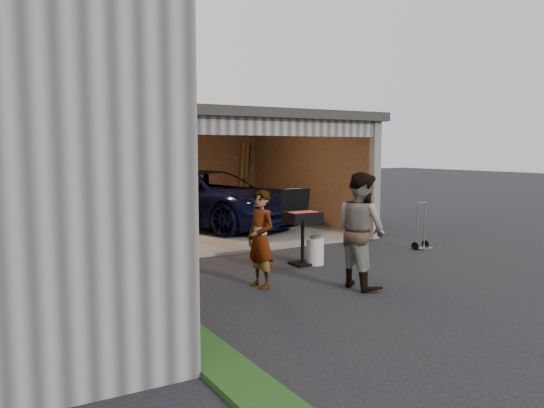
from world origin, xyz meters
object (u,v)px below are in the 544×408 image
(minivan, at_px, (210,201))
(man, at_px, (361,230))
(plywood_panel, at_px, (151,283))
(hand_truck, at_px, (422,240))
(woman, at_px, (261,239))
(bbq_grill, at_px, (302,220))
(propane_tank, at_px, (315,252))

(minivan, xyz_separation_m, man, (-0.43, -6.63, 0.13))
(plywood_panel, xyz_separation_m, hand_truck, (6.29, 1.73, -0.28))
(woman, relative_size, bbq_grill, 1.08)
(minivan, distance_m, woman, 6.14)
(plywood_panel, relative_size, hand_truck, 0.96)
(minivan, bearing_deg, propane_tank, -114.80)
(propane_tank, xyz_separation_m, hand_truck, (2.78, 0.12, -0.05))
(propane_tank, distance_m, plywood_panel, 3.86)
(minivan, relative_size, bbq_grill, 3.89)
(propane_tank, bearing_deg, man, -100.57)
(woman, height_order, hand_truck, woman)
(man, relative_size, propane_tank, 3.68)
(man, bearing_deg, minivan, -5.16)
(woman, height_order, bbq_grill, woman)
(woman, xyz_separation_m, propane_tank, (1.60, 0.89, -0.50))
(woman, height_order, man, man)
(minivan, relative_size, propane_tank, 11.19)
(bbq_grill, distance_m, plywood_panel, 3.75)
(woman, height_order, propane_tank, woman)
(man, distance_m, propane_tank, 1.77)
(minivan, relative_size, man, 3.04)
(bbq_grill, xyz_separation_m, plywood_panel, (-3.30, -1.74, -0.34))
(hand_truck, bearing_deg, bbq_grill, 169.15)
(man, bearing_deg, hand_truck, -61.92)
(plywood_panel, bearing_deg, hand_truck, 15.36)
(bbq_grill, distance_m, propane_tank, 0.62)
(woman, xyz_separation_m, man, (1.30, -0.73, 0.13))
(man, height_order, hand_truck, man)
(hand_truck, bearing_deg, man, -161.12)
(minivan, bearing_deg, bbq_grill, -117.22)
(woman, height_order, plywood_panel, woman)
(propane_tank, height_order, plywood_panel, plywood_panel)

